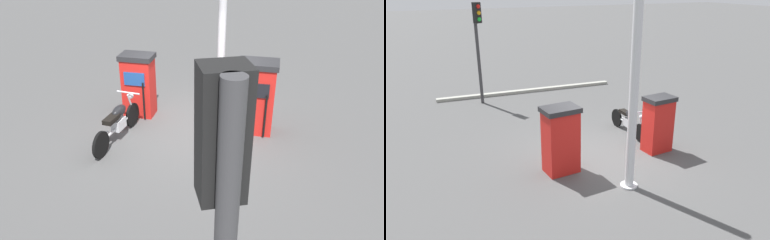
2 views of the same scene
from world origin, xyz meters
TOP-DOWN VIEW (x-y plane):
  - ground_plane at (0.00, 0.00)m, footprint 120.00×120.00m
  - fuel_pump_near at (-0.41, -1.44)m, footprint 0.62×0.84m
  - fuel_pump_far at (-0.41, 1.44)m, footprint 0.71×0.92m
  - motorcycle_near_pump at (0.91, -1.37)m, footprint 2.01×0.56m
  - roadside_traffic_light at (5.95, 2.04)m, footprint 0.39×0.31m
  - canopy_support_pole at (-1.75, 0.30)m, footprint 0.40×0.40m
  - road_edge_kerb at (6.72, 0.00)m, footprint 0.60×7.43m

SIDE VIEW (x-z plane):
  - ground_plane at x=0.00m, z-range 0.00..0.00m
  - road_edge_kerb at x=6.72m, z-range 0.00..0.12m
  - motorcycle_near_pump at x=0.91m, z-range -0.01..0.92m
  - fuel_pump_near at x=-0.41m, z-range 0.01..1.58m
  - fuel_pump_far at x=-0.41m, z-range 0.01..1.69m
  - canopy_support_pole at x=-1.75m, z-range -0.08..4.07m
  - roadside_traffic_light at x=5.95m, z-range 0.69..4.44m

